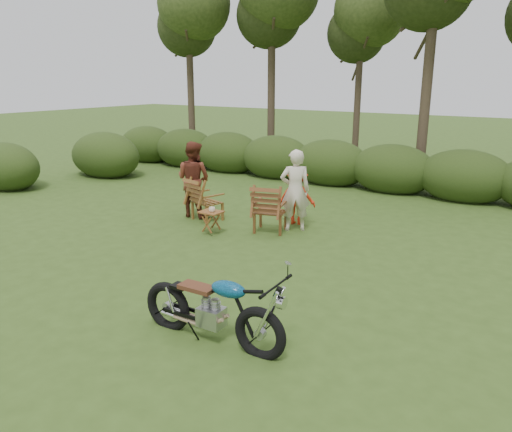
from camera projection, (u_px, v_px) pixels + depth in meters
The scene contains 10 objects.
ground at pixel (199, 300), 7.60m from camera, with size 80.00×80.00×0.00m, color #314818.
tree_line at pixel (427, 57), 14.16m from camera, with size 22.52×11.62×8.14m.
motorcycle at pixel (212, 340), 6.47m from camera, with size 2.03×0.77×1.16m, color #0D72AC, non-canonical shape.
lawn_chair_right at pixel (270, 231), 10.97m from camera, with size 0.73×0.73×1.07m, color #612E18, non-canonical shape.
lawn_chair_left at pixel (208, 220), 11.86m from camera, with size 0.70×0.70×1.02m, color brown, non-canonical shape.
side_table at pixel (211, 223), 10.75m from camera, with size 0.49×0.41×0.50m, color brown, non-canonical shape.
cup at pixel (212, 210), 10.62m from camera, with size 0.13×0.13×0.11m, color #EFDDC5.
adult_a at pixel (294, 230), 11.07m from camera, with size 0.66×0.43×1.80m, color beige.
adult_b at pixel (195, 216), 12.19m from camera, with size 0.88×0.69×1.82m, color maroon.
child at pixel (296, 223), 11.56m from camera, with size 0.85×0.49×1.31m, color red.
Camera 1 is at (4.53, -5.36, 3.30)m, focal length 35.00 mm.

